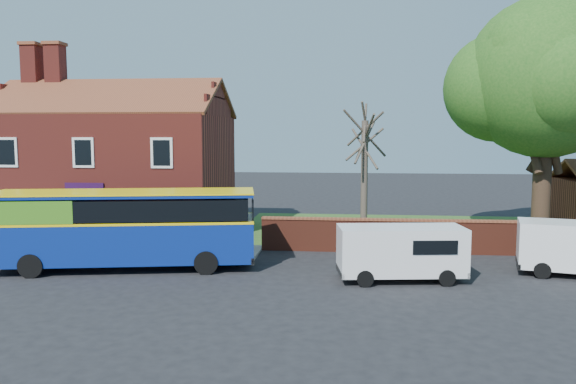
# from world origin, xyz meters

# --- Properties ---
(ground) EXTENTS (120.00, 120.00, 0.00)m
(ground) POSITION_xyz_m (0.00, 0.00, 0.00)
(ground) COLOR black
(ground) RESTS_ON ground
(pavement) EXTENTS (18.00, 3.50, 0.12)m
(pavement) POSITION_xyz_m (-7.00, 5.75, 0.06)
(pavement) COLOR gray
(pavement) RESTS_ON ground
(kerb) EXTENTS (18.00, 0.15, 0.14)m
(kerb) POSITION_xyz_m (-7.00, 4.00, 0.07)
(kerb) COLOR slate
(kerb) RESTS_ON ground
(grass_strip) EXTENTS (26.00, 12.00, 0.04)m
(grass_strip) POSITION_xyz_m (13.00, 13.00, 0.02)
(grass_strip) COLOR #426B28
(grass_strip) RESTS_ON ground
(shop_building) EXTENTS (12.30, 8.13, 10.50)m
(shop_building) POSITION_xyz_m (-7.02, 11.50, 3.41)
(shop_building) COLOR maroon
(shop_building) RESTS_ON ground
(boundary_wall) EXTENTS (22.00, 0.38, 1.60)m
(boundary_wall) POSITION_xyz_m (13.00, 7.00, 0.81)
(boundary_wall) COLOR maroon
(boundary_wall) RESTS_ON ground
(bus) EXTENTS (10.82, 4.53, 3.20)m
(bus) POSITION_xyz_m (-3.36, 2.67, 1.82)
(bus) COLOR navy
(bus) RESTS_ON ground
(van_near) EXTENTS (4.89, 2.49, 2.06)m
(van_near) POSITION_xyz_m (8.06, 2.01, 1.15)
(van_near) COLOR white
(van_near) RESTS_ON ground
(large_tree) EXTENTS (10.08, 7.98, 12.30)m
(large_tree) POSITION_xyz_m (15.88, 10.38, 8.05)
(large_tree) COLOR black
(large_tree) RESTS_ON ground
(bare_tree) EXTENTS (2.54, 3.03, 6.78)m
(bare_tree) POSITION_xyz_m (6.91, 10.19, 3.48)
(bare_tree) COLOR #4C4238
(bare_tree) RESTS_ON ground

